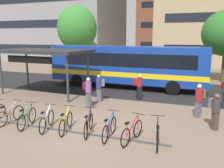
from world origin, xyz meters
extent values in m
plane|color=#7A6656|center=(0.00, 0.00, 0.00)|extent=(200.00, 200.00, 0.00)
cube|color=#232326|center=(0.00, 9.04, 0.00)|extent=(80.00, 7.20, 0.01)
cube|color=#14389E|center=(-1.13, 9.04, 1.85)|extent=(12.03, 2.71, 2.70)
cube|color=yellow|center=(-1.13, 9.04, 1.20)|extent=(12.05, 2.74, 0.36)
cube|color=black|center=(-6.57, 9.11, 2.98)|extent=(1.03, 2.31, 0.40)
cube|color=black|center=(-7.10, 9.12, 2.12)|extent=(0.11, 2.19, 1.40)
cube|color=black|center=(-0.84, 7.79, 2.25)|extent=(9.84, 0.20, 0.97)
cube|color=black|center=(-0.81, 10.28, 2.25)|extent=(9.84, 0.20, 0.97)
cylinder|color=black|center=(-4.86, 7.93, 0.50)|extent=(1.00, 0.31, 1.00)
cylinder|color=black|center=(-4.83, 10.24, 0.50)|extent=(1.00, 0.31, 1.00)
cylinder|color=black|center=(2.58, 7.83, 0.50)|extent=(1.00, 0.31, 1.00)
cylinder|color=black|center=(2.61, 10.14, 0.50)|extent=(1.00, 0.31, 1.00)
cube|color=#47474C|center=(-0.97, -0.27, 0.03)|extent=(8.65, 0.29, 0.06)
cylinder|color=#47474C|center=(-3.85, -0.34, 0.35)|extent=(0.04, 0.04, 0.70)
cylinder|color=#47474C|center=(-2.89, -0.32, 0.35)|extent=(0.04, 0.04, 0.70)
cylinder|color=#47474C|center=(-1.93, -0.30, 0.35)|extent=(0.04, 0.04, 0.70)
cylinder|color=#47474C|center=(-0.97, -0.27, 0.35)|extent=(0.04, 0.04, 0.70)
cylinder|color=#47474C|center=(-0.01, -0.25, 0.35)|extent=(0.04, 0.04, 0.70)
cylinder|color=#47474C|center=(0.95, -0.23, 0.35)|extent=(0.04, 0.04, 0.70)
cylinder|color=#47474C|center=(1.91, -0.21, 0.35)|extent=(0.04, 0.04, 0.70)
cylinder|color=#47474C|center=(2.87, -0.18, 0.35)|extent=(0.04, 0.04, 0.70)
torus|color=black|center=(-4.85, 0.04, 0.35)|extent=(0.05, 0.70, 0.70)
torus|color=black|center=(-3.88, 0.22, 0.35)|extent=(0.07, 0.71, 0.70)
torus|color=black|center=(-3.92, -0.80, 0.35)|extent=(0.07, 0.71, 0.70)
cube|color=#B7BABF|center=(-3.90, -0.27, 0.67)|extent=(0.06, 0.92, 0.58)
cylinder|color=#B7BABF|center=(-3.91, -0.70, 0.62)|extent=(0.03, 0.03, 0.55)
cube|color=black|center=(-3.91, -0.70, 0.88)|extent=(0.11, 0.22, 0.05)
cylinder|color=#B7BABF|center=(-3.88, 0.20, 0.67)|extent=(0.03, 0.03, 0.65)
cylinder|color=black|center=(-3.88, 0.20, 0.98)|extent=(0.52, 0.04, 0.03)
torus|color=black|center=(-3.01, 0.14, 0.35)|extent=(0.20, 0.70, 0.70)
torus|color=black|center=(-2.78, -0.85, 0.35)|extent=(0.20, 0.70, 0.70)
cube|color=#1E7F38|center=(-2.90, -0.33, 0.67)|extent=(0.24, 0.90, 0.58)
cylinder|color=#1E7F38|center=(-2.80, -0.75, 0.62)|extent=(0.04, 0.04, 0.55)
cube|color=black|center=(-2.80, -0.75, 0.88)|extent=(0.15, 0.24, 0.05)
cylinder|color=#1E7F38|center=(-3.00, 0.12, 0.67)|extent=(0.04, 0.04, 0.65)
cylinder|color=black|center=(-3.00, 0.12, 0.98)|extent=(0.51, 0.14, 0.03)
torus|color=black|center=(-2.01, 0.17, 0.35)|extent=(0.23, 0.69, 0.70)
torus|color=black|center=(-1.74, -0.82, 0.35)|extent=(0.23, 0.69, 0.70)
cube|color=silver|center=(-1.88, -0.31, 0.67)|extent=(0.27, 0.90, 0.58)
cylinder|color=silver|center=(-1.77, -0.72, 0.62)|extent=(0.04, 0.04, 0.55)
cube|color=black|center=(-1.77, -0.72, 0.88)|extent=(0.15, 0.24, 0.05)
cylinder|color=silver|center=(-2.01, 0.15, 0.67)|extent=(0.04, 0.04, 0.65)
cylinder|color=black|center=(-2.01, 0.15, 0.98)|extent=(0.51, 0.16, 0.03)
torus|color=black|center=(-1.10, 0.25, 0.35)|extent=(0.20, 0.70, 0.70)
torus|color=black|center=(-0.87, -0.74, 0.35)|extent=(0.20, 0.70, 0.70)
cube|color=yellow|center=(-0.99, -0.23, 0.67)|extent=(0.24, 0.90, 0.58)
cylinder|color=yellow|center=(-0.89, -0.65, 0.62)|extent=(0.04, 0.04, 0.55)
cube|color=black|center=(-0.89, -0.65, 0.88)|extent=(0.15, 0.24, 0.05)
cylinder|color=yellow|center=(-1.09, 0.23, 0.67)|extent=(0.04, 0.04, 0.65)
cylinder|color=black|center=(-1.09, 0.23, 0.98)|extent=(0.51, 0.14, 0.03)
torus|color=black|center=(-0.11, 0.36, 0.35)|extent=(0.22, 0.69, 0.70)
torus|color=black|center=(0.14, -0.63, 0.35)|extent=(0.22, 0.69, 0.70)
cube|color=black|center=(0.01, -0.12, 0.67)|extent=(0.26, 0.90, 0.58)
cylinder|color=black|center=(0.12, -0.53, 0.62)|extent=(0.04, 0.04, 0.55)
cube|color=black|center=(0.12, -0.53, 0.88)|extent=(0.15, 0.24, 0.05)
cylinder|color=black|center=(-0.11, 0.34, 0.67)|extent=(0.04, 0.04, 0.65)
cylinder|color=black|center=(-0.11, 0.34, 0.98)|extent=(0.51, 0.15, 0.03)
torus|color=black|center=(0.94, 0.29, 0.35)|extent=(0.07, 0.71, 0.70)
torus|color=black|center=(0.98, -0.73, 0.35)|extent=(0.07, 0.71, 0.70)
cube|color=#1E3DB2|center=(0.96, -0.20, 0.67)|extent=(0.07, 0.92, 0.58)
cylinder|color=#1E3DB2|center=(0.98, -0.63, 0.62)|extent=(0.03, 0.03, 0.55)
cube|color=black|center=(0.98, -0.63, 0.88)|extent=(0.11, 0.22, 0.05)
cylinder|color=#1E3DB2|center=(0.94, 0.27, 0.67)|extent=(0.03, 0.03, 0.65)
cylinder|color=black|center=(0.94, 0.27, 0.98)|extent=(0.52, 0.05, 0.03)
torus|color=black|center=(1.99, 0.25, 0.35)|extent=(0.19, 0.70, 0.70)
torus|color=black|center=(1.78, -0.75, 0.35)|extent=(0.19, 0.70, 0.70)
cube|color=red|center=(1.89, -0.23, 0.67)|extent=(0.22, 0.91, 0.58)
cylinder|color=red|center=(1.80, -0.65, 0.62)|extent=(0.04, 0.04, 0.55)
cube|color=black|center=(1.80, -0.65, 0.88)|extent=(0.14, 0.24, 0.05)
cylinder|color=red|center=(1.99, 0.23, 0.67)|extent=(0.04, 0.04, 0.65)
cylinder|color=black|center=(1.99, 0.23, 0.98)|extent=(0.51, 0.14, 0.03)
torus|color=black|center=(2.75, 0.28, 0.35)|extent=(0.16, 0.70, 0.70)
torus|color=black|center=(2.91, -0.72, 0.35)|extent=(0.16, 0.70, 0.70)
cube|color=black|center=(2.83, -0.20, 0.67)|extent=(0.18, 0.91, 0.58)
cylinder|color=black|center=(2.90, -0.62, 0.62)|extent=(0.03, 0.03, 0.55)
cube|color=black|center=(2.90, -0.62, 0.88)|extent=(0.13, 0.23, 0.05)
cylinder|color=black|center=(2.75, 0.26, 0.67)|extent=(0.04, 0.04, 0.65)
cylinder|color=black|center=(2.75, 0.26, 0.98)|extent=(0.52, 0.11, 0.03)
cylinder|color=#38383D|center=(-8.67, 4.03, 1.44)|extent=(0.15, 0.15, 2.87)
cylinder|color=#38383D|center=(-3.21, 3.70, 1.44)|extent=(0.15, 0.15, 2.87)
cylinder|color=#38383D|center=(-8.52, 6.51, 1.44)|extent=(0.15, 0.15, 2.87)
cylinder|color=#38383D|center=(-3.06, 6.18, 1.44)|extent=(0.15, 0.15, 2.87)
cube|color=#28282D|center=(-5.86, 5.11, 2.97)|extent=(6.46, 3.66, 0.20)
cube|color=black|center=(-5.95, 3.71, 2.52)|extent=(3.50, 0.29, 0.44)
cube|color=#47382D|center=(4.90, 2.12, 0.40)|extent=(0.31, 0.33, 0.81)
cylinder|color=#333338|center=(4.90, 2.12, 1.09)|extent=(0.47, 0.47, 0.57)
sphere|color=brown|center=(4.90, 2.12, 1.48)|extent=(0.22, 0.22, 0.22)
cube|color=slate|center=(4.75, 2.33, 1.12)|extent=(0.33, 0.31, 0.40)
cube|color=#565660|center=(4.20, 3.51, 0.42)|extent=(0.32, 0.33, 0.84)
cylinder|color=maroon|center=(4.20, 3.51, 1.15)|extent=(0.48, 0.48, 0.63)
sphere|color=beige|center=(4.20, 3.51, 1.58)|extent=(0.22, 0.22, 0.22)
cube|color=#56602D|center=(4.38, 3.71, 1.18)|extent=(0.33, 0.32, 0.40)
cube|color=#565660|center=(-1.51, 4.47, 0.43)|extent=(0.31, 0.28, 0.87)
cylinder|color=navy|center=(-1.51, 4.47, 1.17)|extent=(0.44, 0.44, 0.60)
sphere|color=tan|center=(-1.51, 4.47, 1.58)|extent=(0.22, 0.22, 0.22)
cube|color=slate|center=(-1.26, 4.56, 1.20)|extent=(0.27, 0.33, 0.40)
cube|color=#565660|center=(-1.54, 3.09, 0.45)|extent=(0.32, 0.29, 0.91)
cylinder|color=#7F4C93|center=(-1.54, 3.09, 1.21)|extent=(0.45, 0.45, 0.60)
sphere|color=beige|center=(-1.54, 3.09, 1.62)|extent=(0.22, 0.22, 0.22)
cube|color=maroon|center=(-1.77, 3.19, 1.24)|extent=(0.28, 0.33, 0.40)
cube|color=#B21E23|center=(5.52, 5.77, 1.25)|extent=(0.32, 0.26, 0.40)
cube|color=black|center=(0.68, 5.84, 0.41)|extent=(0.33, 0.32, 0.83)
cylinder|color=maroon|center=(0.68, 5.84, 1.11)|extent=(0.48, 0.48, 0.57)
sphere|color=beige|center=(0.68, 5.84, 1.50)|extent=(0.22, 0.22, 0.22)
cube|color=#B21E23|center=(0.49, 5.67, 1.14)|extent=(0.32, 0.33, 0.40)
cylinder|color=brown|center=(6.20, 14.14, 1.28)|extent=(0.32, 0.32, 2.56)
cylinder|color=brown|center=(-9.83, 17.31, 1.33)|extent=(0.32, 0.32, 2.67)
ellipsoid|color=#388433|center=(-9.83, 17.31, 4.92)|extent=(4.75, 4.75, 5.30)
cube|color=black|center=(-19.25, 21.72, 2.19)|extent=(17.80, 0.06, 1.10)
cube|color=black|center=(-19.25, 21.72, 5.83)|extent=(17.80, 0.06, 1.10)
cube|color=brown|center=(0.79, 45.16, 7.85)|extent=(18.33, 10.94, 15.71)
cube|color=black|center=(0.79, 39.66, 2.36)|extent=(16.13, 0.06, 1.10)
cube|color=black|center=(0.79, 39.66, 6.28)|extent=(16.13, 0.06, 1.10)
cube|color=black|center=(0.79, 39.66, 10.21)|extent=(16.13, 0.06, 1.10)
camera|label=1|loc=(4.02, -8.27, 3.92)|focal=37.40mm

